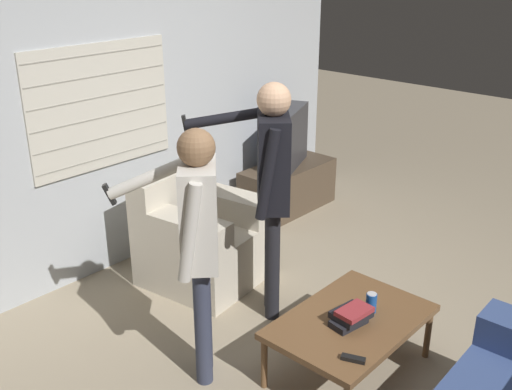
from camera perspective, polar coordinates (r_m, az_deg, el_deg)
ground_plane at (r=3.96m, az=5.94°, el=-15.36°), size 16.00×16.00×0.00m
wall_back at (r=4.75m, az=-13.62°, el=7.85°), size 5.20×0.08×2.55m
armchair_beige at (r=4.67m, az=-5.40°, el=-4.06°), size 0.90×0.91×0.85m
coffee_table at (r=3.70m, az=9.01°, el=-12.01°), size 0.99×0.66×0.38m
tv_stand at (r=5.94m, az=3.04°, el=0.73°), size 1.00×0.45×0.46m
tv at (r=5.77m, az=3.12°, el=5.50°), size 0.69×0.44×0.57m
person_left_standing at (r=3.33m, az=-5.62°, el=-3.33°), size 0.47×0.75×1.56m
person_right_standing at (r=3.92m, az=1.46°, el=2.03°), size 0.49×0.82×1.66m
book_stack at (r=3.60m, az=9.02°, el=-11.33°), size 0.26×0.20×0.11m
soda_can at (r=3.73m, az=10.92°, el=-10.03°), size 0.07×0.07×0.13m
spare_remote at (r=3.35m, az=9.25°, el=-15.14°), size 0.09×0.14×0.02m
floor_fan at (r=5.23m, az=-1.64°, el=-3.03°), size 0.30×0.20×0.38m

